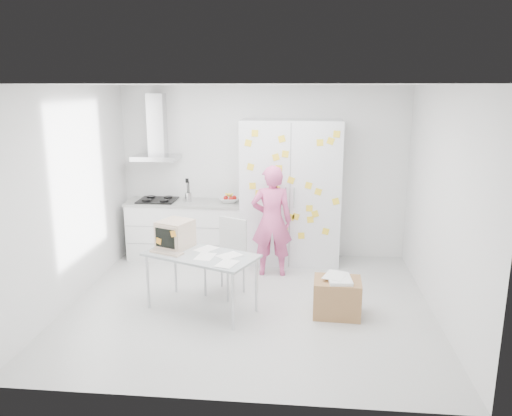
# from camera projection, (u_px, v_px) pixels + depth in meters

# --- Properties ---
(floor) EXTENTS (4.50, 4.00, 0.02)m
(floor) POSITION_uv_depth(u_px,v_px,m) (249.00, 305.00, 6.30)
(floor) COLOR silver
(floor) RESTS_ON ground
(walls) EXTENTS (4.52, 4.01, 2.70)m
(walls) POSITION_uv_depth(u_px,v_px,m) (255.00, 188.00, 6.67)
(walls) COLOR white
(walls) RESTS_ON ground
(ceiling) EXTENTS (4.50, 4.00, 0.02)m
(ceiling) POSITION_uv_depth(u_px,v_px,m) (249.00, 85.00, 5.66)
(ceiling) COLOR white
(ceiling) RESTS_ON walls
(counter_run) EXTENTS (1.84, 0.63, 1.28)m
(counter_run) POSITION_uv_depth(u_px,v_px,m) (186.00, 229.00, 7.94)
(counter_run) COLOR white
(counter_run) RESTS_ON ground
(range_hood) EXTENTS (0.70, 0.48, 1.01)m
(range_hood) POSITION_uv_depth(u_px,v_px,m) (157.00, 134.00, 7.76)
(range_hood) COLOR silver
(range_hood) RESTS_ON walls
(tall_cabinet) EXTENTS (1.50, 0.68, 2.20)m
(tall_cabinet) POSITION_uv_depth(u_px,v_px,m) (291.00, 193.00, 7.61)
(tall_cabinet) COLOR silver
(tall_cabinet) RESTS_ON ground
(person) EXTENTS (0.62, 0.43, 1.61)m
(person) POSITION_uv_depth(u_px,v_px,m) (272.00, 221.00, 7.13)
(person) COLOR #D8548D
(person) RESTS_ON ground
(desk) EXTENTS (1.49, 1.13, 1.06)m
(desk) POSITION_uv_depth(u_px,v_px,m) (184.00, 243.00, 6.13)
(desk) COLOR #AAB3B5
(desk) RESTS_ON ground
(chair) EXTENTS (0.60, 0.60, 1.00)m
(chair) POSITION_uv_depth(u_px,v_px,m) (228.00, 252.00, 6.55)
(chair) COLOR #BCBCB9
(chair) RESTS_ON ground
(cardboard_box) EXTENTS (0.58, 0.48, 0.49)m
(cardboard_box) POSITION_uv_depth(u_px,v_px,m) (337.00, 297.00, 5.96)
(cardboard_box) COLOR #A07345
(cardboard_box) RESTS_ON ground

